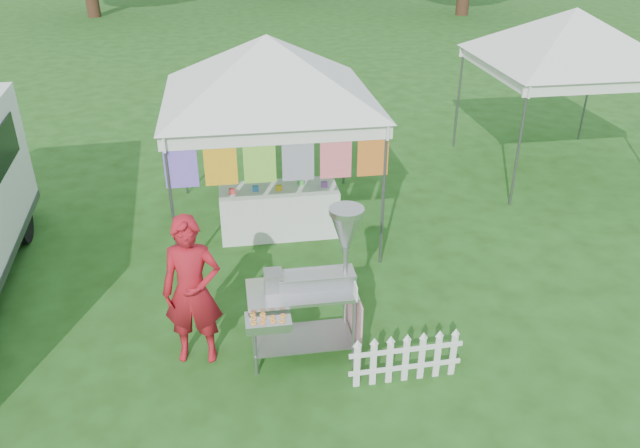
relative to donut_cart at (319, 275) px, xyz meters
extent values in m
plane|color=#214714|center=(-0.23, -0.20, -1.08)|extent=(120.00, 120.00, 0.00)
cylinder|color=#59595E|center=(-1.65, 1.88, -0.03)|extent=(0.04, 0.04, 2.10)
cylinder|color=#59595E|center=(1.19, 1.88, -0.03)|extent=(0.04, 0.04, 2.10)
cylinder|color=#59595E|center=(-1.65, 4.72, -0.03)|extent=(0.04, 0.04, 2.10)
cylinder|color=#59595E|center=(1.19, 4.72, -0.03)|extent=(0.04, 0.04, 2.10)
cube|color=white|center=(-0.23, 1.88, 0.92)|extent=(3.00, 0.03, 0.22)
cube|color=white|center=(-0.23, 4.72, 0.92)|extent=(3.00, 0.03, 0.22)
pyramid|color=white|center=(-0.23, 3.30, 1.92)|extent=(4.24, 4.24, 0.90)
cylinder|color=#59595E|center=(-0.23, 1.88, 1.00)|extent=(3.00, 0.03, 0.03)
cube|color=#C11BBE|center=(-1.48, 1.88, 0.65)|extent=(0.42, 0.01, 0.70)
cube|color=#DD4718|center=(-0.98, 1.88, 0.65)|extent=(0.42, 0.01, 0.70)
cube|color=green|center=(-0.48, 1.88, 0.65)|extent=(0.42, 0.01, 0.70)
cube|color=#37CECD|center=(0.02, 1.88, 0.65)|extent=(0.42, 0.01, 0.70)
cube|color=#D81BAC|center=(0.52, 1.88, 0.65)|extent=(0.42, 0.01, 0.70)
cube|color=red|center=(1.02, 1.88, 0.65)|extent=(0.42, 0.01, 0.70)
cylinder|color=#59595E|center=(3.85, 3.38, -0.03)|extent=(0.04, 0.04, 2.10)
cylinder|color=#59595E|center=(3.85, 6.22, -0.03)|extent=(0.04, 0.04, 2.10)
cylinder|color=#59595E|center=(6.69, 6.22, -0.03)|extent=(0.04, 0.04, 2.10)
cube|color=white|center=(5.27, 3.38, 0.92)|extent=(3.00, 0.03, 0.22)
cube|color=white|center=(5.27, 6.22, 0.92)|extent=(3.00, 0.03, 0.22)
pyramid|color=white|center=(5.27, 4.80, 1.92)|extent=(4.24, 4.24, 0.90)
cylinder|color=#59595E|center=(5.27, 3.38, 1.00)|extent=(3.00, 0.03, 0.03)
cylinder|color=gray|center=(-0.74, -0.24, -0.63)|extent=(0.04, 0.04, 0.89)
cylinder|color=gray|center=(0.35, -0.24, -0.63)|extent=(0.04, 0.04, 0.89)
cylinder|color=gray|center=(-0.74, 0.26, -0.63)|extent=(0.04, 0.04, 0.89)
cylinder|color=gray|center=(0.35, 0.26, -0.63)|extent=(0.04, 0.04, 0.89)
cube|color=gray|center=(-0.19, 0.01, -0.83)|extent=(1.13, 0.57, 0.01)
cube|color=#B7B7BC|center=(-0.19, 0.01, -0.19)|extent=(1.19, 0.60, 0.04)
cube|color=#B7B7BC|center=(-0.02, 0.06, -0.09)|extent=(0.84, 0.25, 0.15)
cube|color=gray|center=(-0.49, 0.06, -0.06)|extent=(0.20, 0.22, 0.22)
cylinder|color=gray|center=(0.30, 0.06, 0.26)|extent=(0.05, 0.05, 0.89)
cone|color=#B7B7BC|center=(0.30, 0.06, 0.51)|extent=(0.36, 0.36, 0.40)
cylinder|color=#B7B7BC|center=(0.30, 0.06, 0.73)|extent=(0.38, 0.38, 0.06)
cube|color=#B7B7BC|center=(-0.59, -0.37, -0.29)|extent=(0.48, 0.30, 0.10)
cube|color=#D28D9A|center=(0.41, 0.01, -0.63)|extent=(0.02, 0.74, 0.80)
cube|color=white|center=(0.35, -0.27, -0.07)|extent=(0.01, 0.14, 0.18)
imported|color=maroon|center=(-1.37, 0.17, -0.18)|extent=(0.70, 0.51, 1.79)
cylinder|color=black|center=(-4.09, 3.32, -0.72)|extent=(0.28, 0.73, 0.72)
cube|color=white|center=(0.32, -0.60, -0.80)|extent=(0.07, 0.02, 0.56)
cube|color=white|center=(0.50, -0.60, -0.80)|extent=(0.07, 0.02, 0.56)
cube|color=white|center=(0.68, -0.59, -0.80)|extent=(0.07, 0.02, 0.56)
cube|color=white|center=(0.86, -0.59, -0.80)|extent=(0.07, 0.02, 0.56)
cube|color=white|center=(1.04, -0.58, -0.80)|extent=(0.07, 0.02, 0.56)
cube|color=white|center=(1.21, -0.58, -0.80)|extent=(0.07, 0.02, 0.56)
cube|color=white|center=(1.39, -0.57, -0.80)|extent=(0.07, 0.02, 0.56)
cube|color=white|center=(0.86, -0.59, -0.90)|extent=(1.26, 0.06, 0.05)
cube|color=white|center=(0.86, -0.59, -0.66)|extent=(1.26, 0.06, 0.05)
cube|color=white|center=(-0.16, 3.00, -0.70)|extent=(1.80, 0.70, 0.77)
camera|label=1|loc=(-0.87, -5.63, 3.65)|focal=35.00mm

